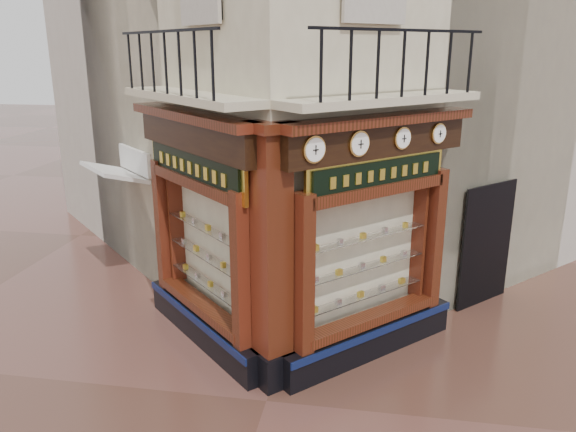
% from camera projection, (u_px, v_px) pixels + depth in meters
% --- Properties ---
extents(ground, '(80.00, 80.00, 0.00)m').
position_uv_depth(ground, '(266.00, 401.00, 8.14)').
color(ground, '#4F2F25').
rests_on(ground, ground).
extents(neighbour_left, '(11.31, 11.31, 11.00)m').
position_uv_depth(neighbour_left, '(238.00, 25.00, 15.10)').
color(neighbour_left, '#BEB5A5').
rests_on(neighbour_left, ground).
extents(neighbour_right, '(11.31, 11.31, 11.00)m').
position_uv_depth(neighbour_right, '(426.00, 24.00, 14.33)').
color(neighbour_right, '#BEB5A5').
rests_on(neighbour_right, ground).
extents(shopfront_left, '(2.86, 2.86, 3.98)m').
position_uv_depth(shopfront_left, '(201.00, 233.00, 9.28)').
color(shopfront_left, black).
rests_on(shopfront_left, ground).
extents(shopfront_right, '(2.86, 2.86, 3.98)m').
position_uv_depth(shopfront_right, '(372.00, 243.00, 8.84)').
color(shopfront_right, black).
rests_on(shopfront_right, ground).
extents(corner_pilaster, '(0.85, 0.85, 3.98)m').
position_uv_depth(corner_pilaster, '(272.00, 264.00, 8.06)').
color(corner_pilaster, black).
rests_on(corner_pilaster, ground).
extents(balcony, '(5.94, 2.97, 1.03)m').
position_uv_depth(balcony, '(283.00, 97.00, 8.33)').
color(balcony, beige).
rests_on(balcony, ground).
extents(clock_a, '(0.30, 0.30, 0.37)m').
position_uv_depth(clock_a, '(314.00, 150.00, 7.47)').
color(clock_a, gold).
rests_on(clock_a, ground).
extents(clock_b, '(0.30, 0.30, 0.37)m').
position_uv_depth(clock_b, '(359.00, 144.00, 7.92)').
color(clock_b, gold).
rests_on(clock_b, ground).
extents(clock_c, '(0.28, 0.28, 0.34)m').
position_uv_depth(clock_c, '(402.00, 138.00, 8.41)').
color(clock_c, gold).
rests_on(clock_c, ground).
extents(clock_d, '(0.27, 0.27, 0.33)m').
position_uv_depth(clock_d, '(439.00, 134.00, 8.86)').
color(clock_d, gold).
rests_on(clock_d, ground).
extents(awning, '(1.80, 1.80, 0.35)m').
position_uv_depth(awning, '(124.00, 282.00, 12.30)').
color(awning, silver).
rests_on(awning, ground).
extents(signboard_left, '(2.29, 2.29, 0.61)m').
position_uv_depth(signboard_left, '(193.00, 167.00, 8.91)').
color(signboard_left, yellow).
rests_on(signboard_left, ground).
extents(signboard_right, '(2.01, 2.01, 0.54)m').
position_uv_depth(signboard_right, '(379.00, 174.00, 8.45)').
color(signboard_right, yellow).
rests_on(signboard_right, ground).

